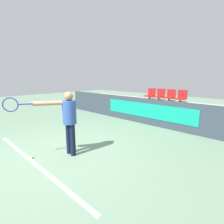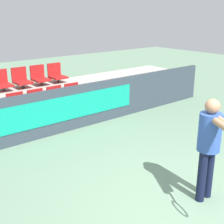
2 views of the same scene
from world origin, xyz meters
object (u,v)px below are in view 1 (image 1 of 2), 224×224
(stadium_chair_5, at_px, (160,95))
(tennis_player, at_px, (66,117))
(stadium_chair_1, at_px, (149,106))
(stadium_chair_0, at_px, (140,105))
(stadium_chair_6, at_px, (170,96))
(stadium_chair_4, at_px, (150,94))
(stadium_chair_2, at_px, (160,108))
(tennis_ball, at_px, (32,157))
(stadium_chair_3, at_px, (171,109))
(stadium_chair_7, at_px, (181,97))

(stadium_chair_5, relative_size, tennis_player, 0.33)
(stadium_chair_5, bearing_deg, tennis_player, -84.89)
(stadium_chair_1, xyz_separation_m, tennis_player, (0.47, -4.44, 0.34))
(stadium_chair_0, bearing_deg, stadium_chair_5, 59.26)
(stadium_chair_6, bearing_deg, tennis_player, -90.43)
(stadium_chair_1, bearing_deg, stadium_chair_4, 120.74)
(stadium_chair_2, distance_m, stadium_chair_5, 1.09)
(tennis_ball, bearing_deg, tennis_player, 58.94)
(tennis_ball, bearing_deg, stadium_chair_3, 79.11)
(stadium_chair_0, height_order, stadium_chair_2, same)
(tennis_player, xyz_separation_m, tennis_ball, (-0.44, -0.73, -0.95))
(stadium_chair_1, bearing_deg, stadium_chair_6, 59.26)
(stadium_chair_0, bearing_deg, stadium_chair_7, 29.27)
(stadium_chair_7, relative_size, tennis_ball, 7.85)
(stadium_chair_0, relative_size, stadium_chair_6, 1.00)
(tennis_player, distance_m, tennis_ball, 1.27)
(stadium_chair_5, bearing_deg, stadium_chair_4, 180.00)
(stadium_chair_3, bearing_deg, stadium_chair_1, 180.00)
(stadium_chair_5, bearing_deg, stadium_chair_6, 0.00)
(stadium_chair_4, bearing_deg, stadium_chair_0, -90.00)
(tennis_player, bearing_deg, tennis_ball, -91.67)
(stadium_chair_0, relative_size, tennis_ball, 7.85)
(stadium_chair_5, bearing_deg, stadium_chair_7, 0.00)
(stadium_chair_0, height_order, stadium_chair_6, stadium_chair_6)
(stadium_chair_1, distance_m, stadium_chair_4, 1.09)
(stadium_chair_0, xyz_separation_m, stadium_chair_4, (0.00, 0.86, 0.42))
(stadium_chair_3, bearing_deg, stadium_chair_7, 90.00)
(stadium_chair_0, relative_size, stadium_chair_5, 1.00)
(stadium_chair_2, bearing_deg, tennis_player, -90.51)
(stadium_chair_5, relative_size, stadium_chair_7, 1.00)
(stadium_chair_1, relative_size, tennis_ball, 7.85)
(stadium_chair_6, distance_m, tennis_player, 5.30)
(stadium_chair_2, bearing_deg, stadium_chair_0, 180.00)
(stadium_chair_1, height_order, stadium_chair_7, stadium_chair_7)
(stadium_chair_4, relative_size, tennis_ball, 7.85)
(stadium_chair_1, distance_m, tennis_ball, 5.21)
(tennis_player, height_order, tennis_ball, tennis_player)
(stadium_chair_5, distance_m, tennis_player, 5.33)
(stadium_chair_1, distance_m, tennis_player, 4.48)
(stadium_chair_0, distance_m, stadium_chair_3, 1.54)
(stadium_chair_2, bearing_deg, stadium_chair_1, 180.00)
(stadium_chair_2, distance_m, stadium_chair_6, 0.96)
(stadium_chair_3, xyz_separation_m, stadium_chair_6, (-0.51, 0.86, 0.42))
(stadium_chair_2, height_order, stadium_chair_5, stadium_chair_5)
(stadium_chair_1, bearing_deg, stadium_chair_3, 0.00)
(stadium_chair_2, relative_size, tennis_player, 0.33)
(tennis_player, bearing_deg, stadium_chair_6, 118.96)
(stadium_chair_1, bearing_deg, stadium_chair_2, 0.00)
(stadium_chair_1, xyz_separation_m, stadium_chair_2, (0.51, 0.00, 0.00))
(stadium_chair_5, height_order, stadium_chair_7, same)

